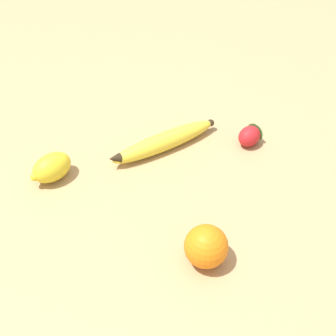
# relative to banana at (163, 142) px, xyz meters

# --- Properties ---
(ground_plane) EXTENTS (3.00, 3.00, 0.00)m
(ground_plane) POSITION_rel_banana_xyz_m (0.05, 0.04, -0.02)
(ground_plane) COLOR tan
(banana) EXTENTS (0.23, 0.05, 0.04)m
(banana) POSITION_rel_banana_xyz_m (0.00, 0.00, 0.00)
(banana) COLOR yellow
(banana) RESTS_ON ground_plane
(orange) EXTENTS (0.07, 0.07, 0.07)m
(orange) POSITION_rel_banana_xyz_m (0.09, 0.25, 0.02)
(orange) COLOR orange
(orange) RESTS_ON ground_plane
(strawberry) EXTENTS (0.06, 0.05, 0.04)m
(strawberry) POSITION_rel_banana_xyz_m (-0.15, 0.08, 0.00)
(strawberry) COLOR red
(strawberry) RESTS_ON ground_plane
(lemon) EXTENTS (0.08, 0.06, 0.05)m
(lemon) POSITION_rel_banana_xyz_m (0.21, -0.05, 0.01)
(lemon) COLOR yellow
(lemon) RESTS_ON ground_plane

